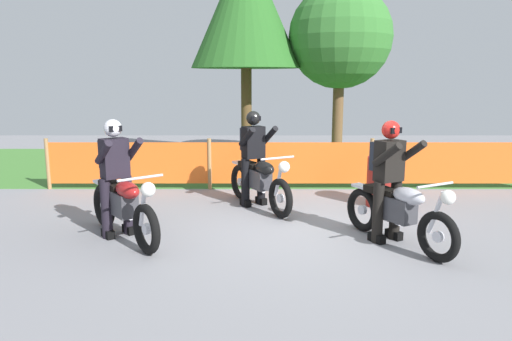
# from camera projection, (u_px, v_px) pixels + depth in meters

# --- Properties ---
(ground) EXTENTS (24.00, 24.00, 0.02)m
(ground) POSITION_uv_depth(u_px,v_px,m) (299.00, 226.00, 7.49)
(ground) COLOR gray
(grass_verge) EXTENTS (24.00, 5.69, 0.01)m
(grass_verge) POSITION_uv_depth(u_px,v_px,m) (280.00, 165.00, 12.75)
(grass_verge) COLOR #427A33
(grass_verge) RESTS_ON ground
(barrier_fence) EXTENTS (10.01, 0.08, 1.05)m
(barrier_fence) POSITION_uv_depth(u_px,v_px,m) (288.00, 163.00, 9.85)
(barrier_fence) COLOR #997547
(barrier_fence) RESTS_ON ground
(tree_leftmost) EXTENTS (2.87, 2.87, 5.70)m
(tree_leftmost) POSITION_uv_depth(u_px,v_px,m) (244.00, 5.00, 12.30)
(tree_leftmost) COLOR brown
(tree_leftmost) RESTS_ON ground
(tree_near_left) EXTENTS (2.64, 2.64, 4.62)m
(tree_near_left) POSITION_uv_depth(u_px,v_px,m) (338.00, 37.00, 12.34)
(tree_near_left) COLOR brown
(tree_near_left) RESTS_ON ground
(motorcycle_lead) EXTENTS (1.41, 1.75, 1.01)m
(motorcycle_lead) POSITION_uv_depth(u_px,v_px,m) (121.00, 206.00, 6.75)
(motorcycle_lead) COLOR black
(motorcycle_lead) RESTS_ON ground
(motorcycle_trailing) EXTENTS (1.13, 1.89, 0.99)m
(motorcycle_trailing) POSITION_uv_depth(u_px,v_px,m) (257.00, 181.00, 8.42)
(motorcycle_trailing) COLOR black
(motorcycle_trailing) RESTS_ON ground
(motorcycle_third) EXTENTS (1.10, 1.87, 0.97)m
(motorcycle_third) POSITION_uv_depth(u_px,v_px,m) (396.00, 211.00, 6.54)
(motorcycle_third) COLOR black
(motorcycle_third) RESTS_ON ground
(rider_lead) EXTENTS (0.74, 0.78, 1.69)m
(rider_lead) POSITION_uv_depth(u_px,v_px,m) (113.00, 171.00, 6.84)
(rider_lead) COLOR black
(rider_lead) RESTS_ON ground
(rider_trailing) EXTENTS (0.71, 0.79, 1.69)m
(rider_trailing) POSITION_uv_depth(u_px,v_px,m) (251.00, 153.00, 8.53)
(rider_trailing) COLOR black
(rider_trailing) RESTS_ON ground
(rider_third) EXTENTS (0.70, 0.79, 1.69)m
(rider_third) POSITION_uv_depth(u_px,v_px,m) (386.00, 174.00, 6.64)
(rider_third) COLOR black
(rider_third) RESTS_ON ground
(oil_drum) EXTENTS (0.58, 0.58, 0.88)m
(oil_drum) POSITION_uv_depth(u_px,v_px,m) (381.00, 181.00, 8.59)
(oil_drum) COLOR maroon
(oil_drum) RESTS_ON ground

